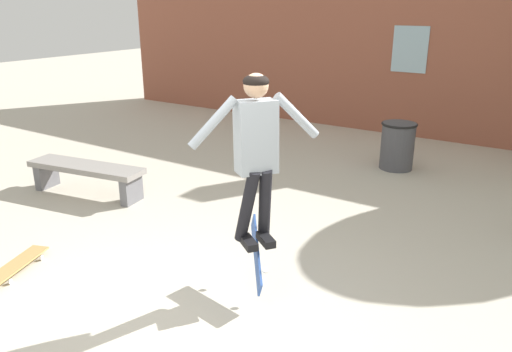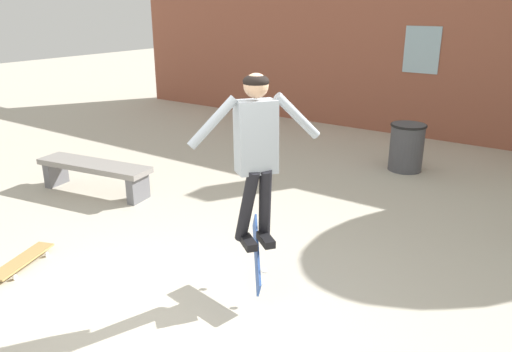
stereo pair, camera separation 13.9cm
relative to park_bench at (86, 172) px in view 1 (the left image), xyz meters
The scene contains 7 objects.
ground_plane 3.64m from the park_bench, 29.76° to the right, with size 40.00×40.00×0.00m, color beige.
building_backdrop 6.97m from the park_bench, 62.40° to the left, with size 16.50×0.52×4.44m.
park_bench is the anchor object (origin of this frame).
trash_bin 4.93m from the park_bench, 47.05° to the left, with size 0.58×0.58×0.78m.
skater 3.77m from the park_bench, 14.26° to the right, with size 0.77×1.01×1.55m.
skateboard_flipping 3.55m from the park_bench, 13.54° to the right, with size 0.52×0.63×0.54m.
skateboard_resting 2.19m from the park_bench, 58.38° to the right, with size 0.46×0.83×0.08m.
Camera 1 is at (2.57, -2.55, 2.65)m, focal length 35.00 mm.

